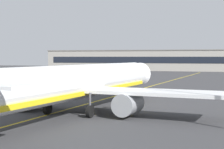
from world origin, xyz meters
TOP-DOWN VIEW (x-y plane):
  - ground_plane at (0.00, 0.00)m, footprint 400.00×400.00m
  - taxiway_centreline at (0.00, 30.00)m, footprint 13.24×179.56m
  - airliner_foreground at (0.98, 8.29)m, footprint 32.34×41.50m
  - safety_cone_by_nose_gear at (1.06, 23.31)m, footprint 0.44×0.44m
  - terminal_building at (8.32, 135.26)m, footprint 147.92×12.40m

SIDE VIEW (x-z plane):
  - ground_plane at x=0.00m, z-range 0.00..0.00m
  - taxiway_centreline at x=0.00m, z-range 0.00..0.01m
  - safety_cone_by_nose_gear at x=1.06m, z-range -0.02..0.53m
  - airliner_foreground at x=0.98m, z-range -2.46..9.19m
  - terminal_building at x=8.32m, z-range 0.01..9.36m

